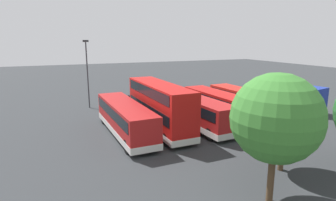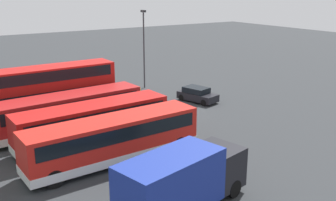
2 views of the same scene
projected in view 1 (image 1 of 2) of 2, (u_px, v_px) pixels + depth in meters
The scene contains 12 objects.
ground_plane at pixel (158, 105), 37.67m from camera, with size 140.00×140.00×0.00m, color #2D3033.
bus_single_deck_near_end at pixel (248, 103), 31.48m from camera, with size 3.13×11.81×2.95m.
bus_single_deck_second at pixel (220, 105), 30.19m from camera, with size 3.16×11.44×2.95m.
bus_single_deck_third at pixel (194, 110), 28.36m from camera, with size 3.40×11.92×2.95m.
bus_double_decker_fourth at pixel (160, 106), 26.55m from camera, with size 2.88×11.09×4.55m.
bus_single_deck_fifth at pixel (125, 118), 25.48m from camera, with size 2.97×11.56×2.95m.
box_truck_blue at pixel (293, 97), 34.49m from camera, with size 4.08×7.87×3.20m.
car_hatchback_silver at pixel (143, 96), 40.22m from camera, with size 4.31×2.78×1.43m.
lamp_post_tall at pixel (87, 69), 34.92m from camera, with size 0.70×0.30×8.57m.
waste_bin_yellow at pixel (118, 106), 34.74m from camera, with size 0.60×0.60×0.95m, color yellow.
tree_midright at pixel (276, 118), 14.16m from camera, with size 4.69×4.69×7.04m.
tree_rightmost at pixel (286, 111), 17.91m from camera, with size 3.90×3.90×6.09m.
Camera 1 is at (12.99, 34.33, 8.60)m, focal length 29.73 mm.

